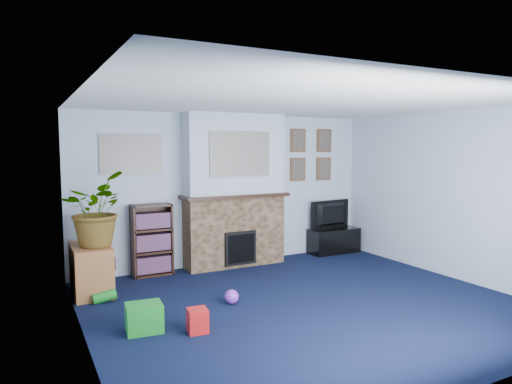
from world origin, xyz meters
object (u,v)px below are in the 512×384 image
television (333,215)px  bookshelf (152,241)px  tv_stand (334,240)px  sideboard (91,267)px

television → bookshelf: size_ratio=0.83×
tv_stand → television: (0.00, 0.02, 0.46)m
tv_stand → bookshelf: bookshelf is taller
bookshelf → sideboard: 1.06m
bookshelf → sideboard: bearing=-151.7°
tv_stand → sideboard: 4.21m
television → bookshelf: bearing=-7.5°
tv_stand → sideboard: size_ratio=1.13×
bookshelf → television: bearing=-1.0°
tv_stand → bookshelf: 3.28m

